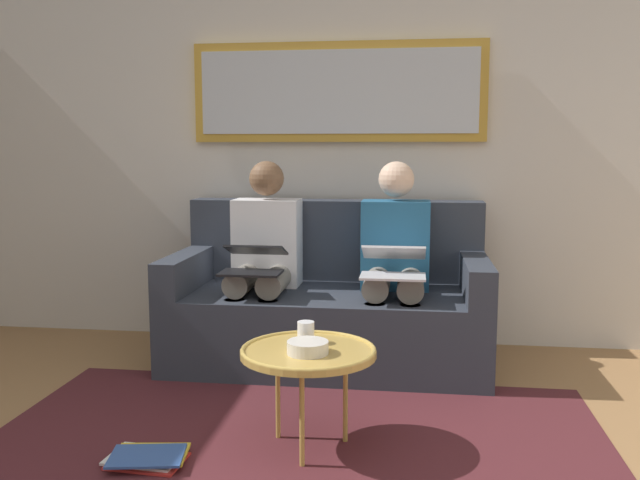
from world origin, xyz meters
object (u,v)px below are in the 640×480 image
Objects in this scene: person_right at (264,255)px; magazine_stack at (147,457)px; cup at (306,332)px; laptop_black at (254,260)px; coffee_table at (308,353)px; bowl at (308,347)px; framed_mirror at (338,92)px; laptop_silver at (393,263)px; person_left at (395,258)px; couch at (330,306)px.

person_right is 1.49m from magazine_stack.
laptop_black reaches higher than cup.
bowl is at bearing 96.22° from coffee_table.
framed_mirror reaches higher than magazine_stack.
coffee_table is at bearing 71.30° from laptop_silver.
person_left is (-0.37, 0.46, -0.94)m from framed_mirror.
coffee_table is 1.03m from laptop_black.
framed_mirror is 2.00m from bowl.
laptop_black is (0.37, 0.70, -0.93)m from framed_mirror.
coffee_table is 1.64× the size of laptop_black.
laptop_silver is (0.00, 0.24, 0.01)m from person_left.
cup is 0.78m from magazine_stack.
framed_mirror reaches higher than person_left.
coffee_table is at bearing 92.19° from framed_mirror.
person_right is 3.50× the size of magazine_stack.
person_right is (0.37, 0.07, 0.30)m from couch.
magazine_stack is at bearing 15.18° from bowl.
person_left is at bearing -90.00° from laptop_silver.
cup is at bearing 91.40° from framed_mirror.
person_left is (-0.31, -1.15, 0.21)m from coffee_table.
coffee_table is at bearing 92.89° from couch.
person_right is (0.74, 0.00, 0.00)m from person_left.
magazine_stack is at bearing 69.43° from couch.
laptop_black is (0.44, -0.96, 0.18)m from bowl.
coffee_table is 0.99m from laptop_silver.
bowl is at bearing 93.03° from couch.
coffee_table is at bearing 74.96° from person_left.
framed_mirror is (0.00, -0.39, 1.24)m from couch.
person_left reaches higher than cup.
couch is 3.22× the size of coffee_table.
cup is (-0.04, 1.51, -1.09)m from framed_mirror.
person_right is at bearing -90.00° from laptop_black.
cup is 1.12m from person_left.
laptop_silver is (-0.37, 0.31, 0.31)m from couch.
framed_mirror reaches higher than laptop_silver.
framed_mirror is at bearing -117.82° from laptop_black.
person_right is at bearing -97.01° from magazine_stack.
cup is at bearing 116.65° from laptop_black.
bowl is (-0.07, 1.27, 0.13)m from couch.
bowl is 0.14× the size of person_left.
framed_mirror is at bearing -61.94° from laptop_silver.
magazine_stack is (0.57, 0.31, -0.43)m from cup.
cup is 0.55× the size of bowl.
bowl is 0.75m from magazine_stack.
coffee_table is at bearing 104.73° from cup.
coffee_table is 1.68× the size of magazine_stack.
bowl is 1.07m from laptop_black.
framed_mirror is 5.37× the size of laptop_black.
cup is 0.08× the size of person_left.
magazine_stack is (0.17, 1.37, -0.58)m from person_right.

